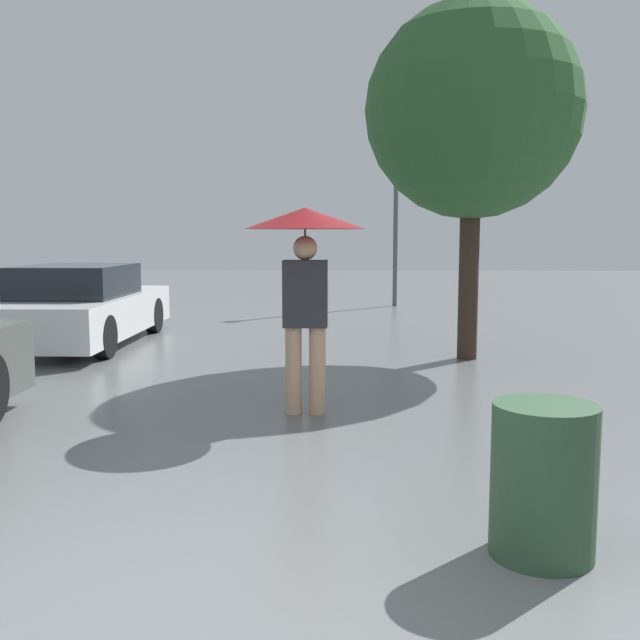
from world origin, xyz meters
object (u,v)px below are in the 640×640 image
Objects in this scene: pedestrian at (305,250)px; street_lamp at (396,172)px; parked_car_farthest at (81,307)px; tree at (473,112)px; trash_bin at (543,480)px.

pedestrian is 0.40× the size of street_lamp.
tree is at bearing -11.51° from parked_car_farthest.
pedestrian is 5.38m from parked_car_farthest.
pedestrian is 0.45× the size of parked_car_farthest.
tree is 6.97m from street_lamp.
trash_bin is at bearing -96.55° from tree.
trash_bin is (4.78, -6.84, -0.16)m from parked_car_farthest.
parked_car_farthest is 0.90× the size of tree.
pedestrian is 2.38× the size of trash_bin.
parked_car_farthest is 0.87× the size of street_lamp.
street_lamp reaches higher than parked_car_farthest.
tree is at bearing 55.91° from pedestrian.
trash_bin is (1.31, -2.83, -1.08)m from pedestrian.
parked_car_farthest is (-3.47, 4.01, -0.92)m from pedestrian.
pedestrian reaches higher than parked_car_farthest.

